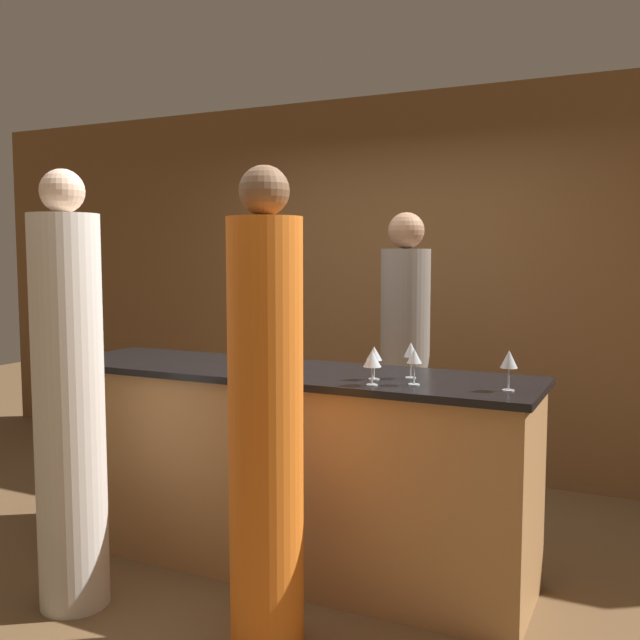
% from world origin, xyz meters
% --- Properties ---
extents(ground_plane, '(14.00, 14.00, 0.00)m').
position_xyz_m(ground_plane, '(0.00, 0.00, 0.00)').
color(ground_plane, brown).
extents(back_wall, '(8.00, 0.06, 2.80)m').
position_xyz_m(back_wall, '(0.00, 1.89, 1.40)').
color(back_wall, brown).
rests_on(back_wall, ground_plane).
extents(bar_counter, '(2.57, 0.70, 1.04)m').
position_xyz_m(bar_counter, '(0.00, 0.00, 0.52)').
color(bar_counter, '#B27F4C').
rests_on(bar_counter, ground_plane).
extents(bartender, '(0.29, 0.29, 1.87)m').
position_xyz_m(bartender, '(0.37, 0.80, 0.89)').
color(bartender, gray).
rests_on(bartender, ground_plane).
extents(guest_0, '(0.31, 0.31, 2.00)m').
position_xyz_m(guest_0, '(-0.69, -0.80, 0.94)').
color(guest_0, silver).
rests_on(guest_0, ground_plane).
extents(guest_1, '(0.31, 0.31, 1.97)m').
position_xyz_m(guest_1, '(0.29, -0.71, 0.93)').
color(guest_1, orange).
rests_on(guest_1, ground_plane).
extents(wine_bottle_0, '(0.08, 0.08, 0.27)m').
position_xyz_m(wine_bottle_0, '(-1.19, -0.09, 1.15)').
color(wine_bottle_0, black).
rests_on(wine_bottle_0, bar_counter).
extents(wine_glass_0, '(0.07, 0.07, 0.17)m').
position_xyz_m(wine_glass_0, '(0.67, 0.01, 1.17)').
color(wine_glass_0, silver).
rests_on(wine_glass_0, bar_counter).
extents(wine_glass_1, '(0.08, 0.08, 0.16)m').
position_xyz_m(wine_glass_1, '(0.52, -0.09, 1.16)').
color(wine_glass_1, silver).
rests_on(wine_glass_1, bar_counter).
extents(wine_glass_2, '(0.08, 0.08, 0.16)m').
position_xyz_m(wine_glass_2, '(0.57, -0.24, 1.16)').
color(wine_glass_2, silver).
rests_on(wine_glass_2, bar_counter).
extents(wine_glass_3, '(0.07, 0.07, 0.16)m').
position_xyz_m(wine_glass_3, '(0.74, -0.15, 1.16)').
color(wine_glass_3, silver).
rests_on(wine_glass_3, bar_counter).
extents(wine_glass_4, '(0.07, 0.07, 0.18)m').
position_xyz_m(wine_glass_4, '(1.14, -0.10, 1.17)').
color(wine_glass_4, silver).
rests_on(wine_glass_4, bar_counter).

